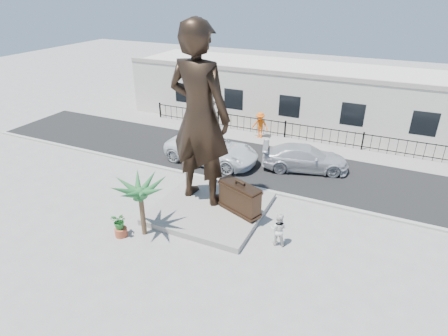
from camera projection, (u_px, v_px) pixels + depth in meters
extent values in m
plane|color=#9E9991|center=(206.00, 229.00, 17.60)|extent=(100.00, 100.00, 0.00)
cube|color=black|center=(263.00, 162.00, 24.10)|extent=(40.00, 7.00, 0.01)
cube|color=#A5A399|center=(242.00, 186.00, 21.23)|extent=(40.00, 0.25, 0.12)
cube|color=#9E9991|center=(281.00, 141.00, 27.35)|extent=(40.00, 2.50, 0.02)
cube|color=gray|center=(211.00, 208.00, 18.94)|extent=(5.20, 5.20, 0.30)
cube|color=black|center=(285.00, 130.00, 27.74)|extent=(22.00, 0.10, 1.20)
cube|color=silver|center=(301.00, 95.00, 30.44)|extent=(28.00, 7.00, 4.40)
imported|color=black|center=(199.00, 116.00, 17.65)|extent=(3.45, 2.47, 8.86)
cube|color=#322115|center=(240.00, 198.00, 18.02)|extent=(2.29, 1.44, 1.54)
imported|color=silver|center=(278.00, 229.00, 16.25)|extent=(0.82, 0.68, 1.55)
imported|color=white|center=(212.00, 149.00, 23.85)|extent=(6.13, 3.01, 1.67)
imported|color=#B7B8BC|center=(305.00, 158.00, 22.91)|extent=(5.60, 3.48, 1.51)
imported|color=#FC620D|center=(260.00, 125.00, 27.54)|extent=(1.28, 0.77, 1.93)
cylinder|color=#AD4B2D|center=(121.00, 232.00, 17.04)|extent=(0.56, 0.56, 0.40)
imported|color=#236C27|center=(119.00, 221.00, 16.78)|extent=(0.78, 0.70, 0.78)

